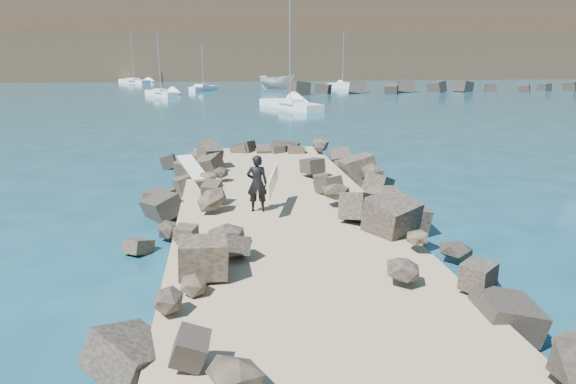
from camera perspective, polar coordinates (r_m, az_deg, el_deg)
The scene contains 15 objects.
ground at distance 15.00m, azimuth -0.51°, elevation -4.57°, with size 800.00×800.00×0.00m, color #0F384C.
jetty at distance 13.03m, azimuth 0.59°, elevation -6.23°, with size 6.00×26.00×0.60m, color #8C7759.
riprap_left at distance 13.36m, azimuth -12.18°, elevation -5.13°, with size 2.60×22.00×1.00m, color black.
riprap_right at distance 14.10m, azimuth 12.07°, elevation -4.04°, with size 2.60×22.00×1.00m, color black.
breakwater_secondary at distance 78.33m, azimuth 20.67°, elevation 10.78°, with size 52.00×4.00×1.20m, color black.
headland at distance 174.77m, azimuth -4.05°, elevation 18.51°, with size 360.00×140.00×32.00m, color #2D4919.
surfboard_resting at distance 18.60m, azimuth -10.56°, elevation 2.36°, with size 0.55×2.20×0.07m, color silver.
boat_imported at distance 80.82m, azimuth -1.25°, elevation 12.17°, with size 2.14×5.70×2.20m, color silver.
surfer_with_board at distance 14.83m, azimuth -3.20°, elevation 0.99°, with size 1.04×2.03×1.67m.
sailboat_e at distance 101.65m, azimuth -16.74°, elevation 11.70°, with size 6.64×7.62×9.90m.
sailboat_a at distance 67.74m, azimuth -13.91°, elevation 10.57°, with size 4.70×6.55×8.16m.
sailboat_b at distance 77.40m, azimuth -9.37°, elevation 11.30°, with size 4.11×5.09×6.70m.
sailboat_d at distance 83.13m, azimuth 6.08°, elevation 11.65°, with size 3.74×7.30×8.64m.
sailboat_c at distance 50.77m, azimuth 0.24°, elevation 9.68°, with size 5.38×8.95×10.56m.
sailboat_f at distance 114.98m, azimuth 9.40°, elevation 12.43°, with size 3.41×6.12×7.40m.
Camera 1 is at (-1.76, -14.02, 5.01)m, focal length 32.00 mm.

